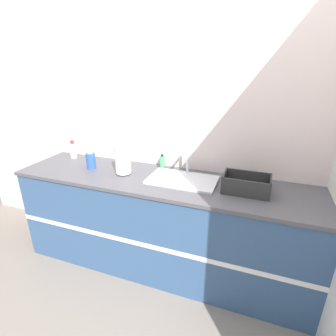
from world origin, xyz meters
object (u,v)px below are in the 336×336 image
object	(u,v)px
sink	(183,179)
dish_rack	(246,186)
bottle_white_spray	(73,150)
paper_towel_roll	(123,159)
soap_dispenser	(162,162)
bottle_blue	(91,160)

from	to	relation	value
sink	dish_rack	size ratio (longest dim) A/B	1.62
dish_rack	bottle_white_spray	world-z (taller)	bottle_white_spray
paper_towel_roll	soap_dispenser	xyz separation A→B (m)	(0.27, 0.23, -0.07)
sink	bottle_white_spray	xyz separation A→B (m)	(-1.22, 0.17, 0.06)
sink	paper_towel_roll	bearing A→B (deg)	-176.13
sink	dish_rack	bearing A→B (deg)	-2.98
dish_rack	soap_dispenser	size ratio (longest dim) A/B	2.49
sink	bottle_blue	bearing A→B (deg)	-178.66
sink	soap_dispenser	world-z (taller)	sink
bottle_blue	dish_rack	bearing A→B (deg)	-0.24
sink	bottle_blue	distance (m)	0.88
sink	soap_dispenser	size ratio (longest dim) A/B	4.04
dish_rack	bottle_blue	size ratio (longest dim) A/B	1.95
sink	bottle_blue	xyz separation A→B (m)	(-0.88, -0.02, 0.06)
paper_towel_roll	dish_rack	size ratio (longest dim) A/B	0.76
dish_rack	bottle_white_spray	bearing A→B (deg)	173.67
bottle_blue	bottle_white_spray	bearing A→B (deg)	151.87
bottle_blue	soap_dispenser	world-z (taller)	bottle_blue
bottle_white_spray	soap_dispenser	size ratio (longest dim) A/B	1.30
soap_dispenser	sink	bearing A→B (deg)	-37.29
sink	dish_rack	xyz separation A→B (m)	(0.50, -0.03, 0.03)
paper_towel_roll	soap_dispenser	distance (m)	0.37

